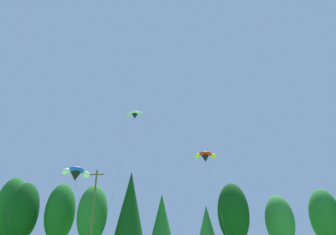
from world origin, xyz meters
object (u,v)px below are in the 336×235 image
utility_pole (93,213)px  parafoil_kite_far_white (135,115)px  parafoil_kite_high_blue_white (76,173)px  parafoil_kite_mid_red_yellow (205,156)px

utility_pole → parafoil_kite_far_white: size_ratio=0.58×
parafoil_kite_high_blue_white → parafoil_kite_far_white: 16.59m
parafoil_kite_far_white → parafoil_kite_high_blue_white: bearing=-113.5°
parafoil_kite_high_blue_white → parafoil_kite_mid_red_yellow: bearing=-2.1°
utility_pole → parafoil_kite_mid_red_yellow: utility_pole is taller
parafoil_kite_mid_red_yellow → parafoil_kite_far_white: (-11.33, 10.85, 10.76)m
parafoil_kite_mid_red_yellow → parafoil_kite_high_blue_white: bearing=177.9°
utility_pole → parafoil_kite_far_white: 17.06m
parafoil_kite_mid_red_yellow → utility_pole: bearing=152.4°
parafoil_kite_high_blue_white → parafoil_kite_mid_red_yellow: 15.88m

